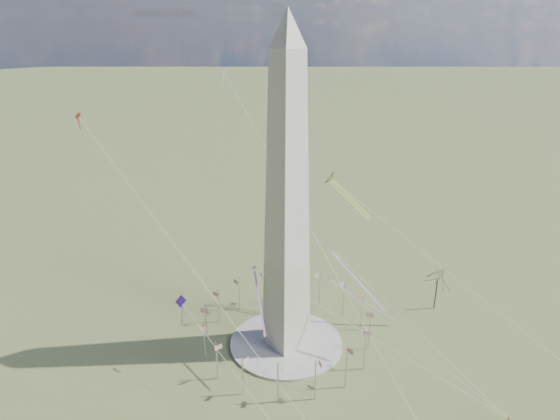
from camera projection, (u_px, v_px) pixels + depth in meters
ground at (286, 344)px, 160.44m from camera, size 2000.00×2000.00×0.00m
plaza at (286, 343)px, 160.30m from camera, size 36.00×36.00×0.80m
washington_monument at (287, 205)px, 142.85m from camera, size 15.56×15.56×100.00m
flagpole_ring at (286, 325)px, 157.77m from camera, size 54.40×54.40×13.00m
tree_near at (438, 279)px, 175.46m from camera, size 9.61×9.61×16.82m
person_centre at (508, 420)px, 129.21m from camera, size 1.07×0.62×1.71m
kite_delta_black at (333, 181)px, 167.92m from camera, size 9.01×17.31×14.11m
kite_diamond_purple at (181, 304)px, 142.12m from camera, size 2.14×3.43×10.52m
kite_streamer_left at (349, 271)px, 151.58m from camera, size 4.03×20.81×14.32m
kite_streamer_mid at (258, 292)px, 143.11m from camera, size 9.62×16.83×12.66m
kite_streamer_right at (352, 293)px, 167.27m from camera, size 17.28×17.86×16.13m
kite_small_red at (78, 117)px, 133.25m from camera, size 1.28×2.10×4.86m
kite_small_white at (223, 72)px, 163.15m from camera, size 1.19×1.91×4.62m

